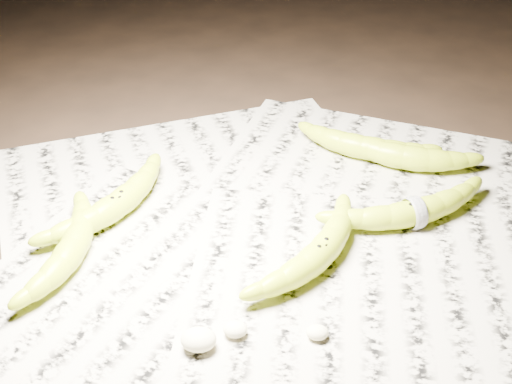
{
  "coord_description": "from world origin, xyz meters",
  "views": [
    {
      "loc": [
        -0.01,
        -0.75,
        0.61
      ],
      "look_at": [
        -0.02,
        0.03,
        0.05
      ],
      "focal_mm": 50.0,
      "sensor_mm": 36.0,
      "label": 1
    }
  ],
  "objects_px": {
    "banana_center": "(321,251)",
    "banana_upper_b": "(404,155)",
    "banana_left_b": "(72,246)",
    "banana_taped": "(414,210)",
    "banana_upper_a": "(363,145)",
    "banana_left_a": "(117,202)"
  },
  "relations": [
    {
      "from": "banana_left_b",
      "to": "banana_upper_a",
      "type": "bearing_deg",
      "value": -49.76
    },
    {
      "from": "banana_left_a",
      "to": "banana_upper_a",
      "type": "distance_m",
      "value": 0.39
    },
    {
      "from": "banana_taped",
      "to": "banana_center",
      "type": "bearing_deg",
      "value": -167.26
    },
    {
      "from": "banana_left_b",
      "to": "banana_center",
      "type": "xyz_separation_m",
      "value": [
        0.32,
        -0.01,
        0.0
      ]
    },
    {
      "from": "banana_center",
      "to": "banana_upper_a",
      "type": "relative_size",
      "value": 1.09
    },
    {
      "from": "banana_left_b",
      "to": "banana_taped",
      "type": "distance_m",
      "value": 0.45
    },
    {
      "from": "banana_center",
      "to": "banana_upper_b",
      "type": "distance_m",
      "value": 0.27
    },
    {
      "from": "banana_center",
      "to": "banana_upper_b",
      "type": "relative_size",
      "value": 1.11
    },
    {
      "from": "banana_left_a",
      "to": "banana_taped",
      "type": "distance_m",
      "value": 0.41
    },
    {
      "from": "banana_left_a",
      "to": "banana_center",
      "type": "distance_m",
      "value": 0.29
    },
    {
      "from": "banana_center",
      "to": "banana_upper_b",
      "type": "height_order",
      "value": "same"
    },
    {
      "from": "banana_center",
      "to": "banana_upper_a",
      "type": "bearing_deg",
      "value": 16.87
    },
    {
      "from": "banana_center",
      "to": "banana_taped",
      "type": "distance_m",
      "value": 0.16
    },
    {
      "from": "banana_center",
      "to": "banana_upper_a",
      "type": "xyz_separation_m",
      "value": [
        0.08,
        0.25,
        -0.0
      ]
    },
    {
      "from": "banana_taped",
      "to": "banana_upper_a",
      "type": "distance_m",
      "value": 0.17
    },
    {
      "from": "banana_upper_a",
      "to": "banana_center",
      "type": "bearing_deg",
      "value": -88.25
    },
    {
      "from": "banana_left_a",
      "to": "banana_left_b",
      "type": "relative_size",
      "value": 1.12
    },
    {
      "from": "banana_left_a",
      "to": "banana_center",
      "type": "xyz_separation_m",
      "value": [
        0.27,
        -0.1,
        0.0
      ]
    },
    {
      "from": "banana_left_b",
      "to": "banana_center",
      "type": "relative_size",
      "value": 0.92
    },
    {
      "from": "banana_left_b",
      "to": "banana_taped",
      "type": "relative_size",
      "value": 0.86
    },
    {
      "from": "banana_left_a",
      "to": "banana_taped",
      "type": "xyz_separation_m",
      "value": [
        0.41,
        -0.01,
        -0.0
      ]
    },
    {
      "from": "banana_left_b",
      "to": "banana_upper_a",
      "type": "distance_m",
      "value": 0.47
    }
  ]
}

